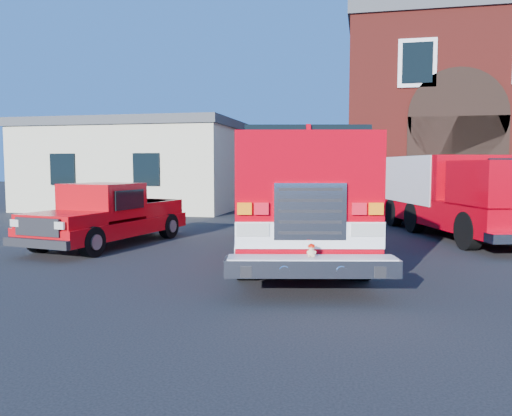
% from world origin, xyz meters
% --- Properties ---
extents(ground, '(100.00, 100.00, 0.00)m').
position_xyz_m(ground, '(0.00, 0.00, 0.00)').
color(ground, black).
rests_on(ground, ground).
extents(parking_stripe_far, '(0.12, 3.00, 0.01)m').
position_xyz_m(parking_stripe_far, '(6.50, 7.00, 0.00)').
color(parking_stripe_far, yellow).
rests_on(parking_stripe_far, ground).
extents(side_building, '(10.20, 8.20, 4.35)m').
position_xyz_m(side_building, '(-9.00, 13.00, 2.20)').
color(side_building, beige).
rests_on(side_building, ground).
extents(fire_engine, '(4.40, 9.63, 2.87)m').
position_xyz_m(fire_engine, '(0.38, 1.36, 1.48)').
color(fire_engine, black).
rests_on(fire_engine, ground).
extents(pickup_truck, '(2.69, 5.38, 1.68)m').
position_xyz_m(pickup_truck, '(-4.62, 1.34, 0.80)').
color(pickup_truck, black).
rests_on(pickup_truck, ground).
extents(secondary_truck, '(4.49, 7.94, 2.46)m').
position_xyz_m(secondary_truck, '(4.92, 5.26, 1.34)').
color(secondary_truck, black).
rests_on(secondary_truck, ground).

